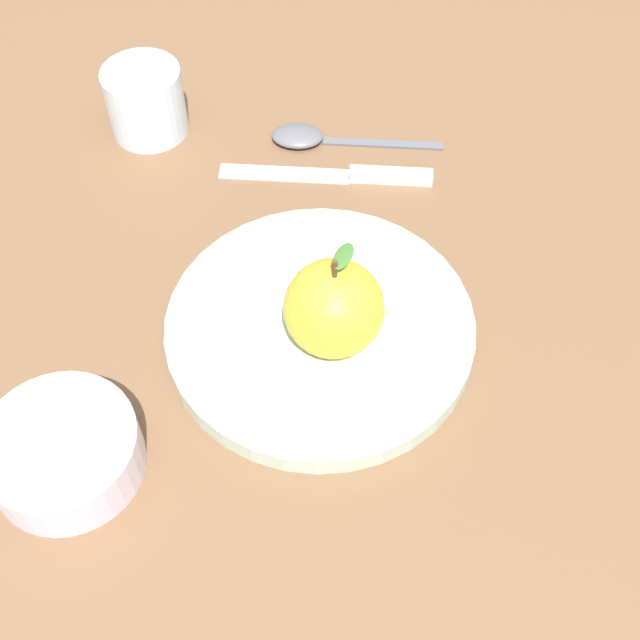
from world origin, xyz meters
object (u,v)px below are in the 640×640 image
cup (145,98)px  side_bowl (62,450)px  dinner_plate (320,327)px  spoon (315,137)px  knife (346,175)px  apple (334,308)px

cup → side_bowl: bearing=-147.3°
dinner_plate → spoon: (0.18, 0.13, -0.01)m
spoon → knife: bearing=-115.0°
dinner_plate → apple: 0.05m
dinner_plate → apple: bearing=-112.3°
spoon → apple: bearing=-141.6°
dinner_plate → knife: 0.18m
apple → knife: bearing=30.9°
spoon → cup: bearing=118.3°
dinner_plate → side_bowl: 0.21m
apple → knife: 0.20m
apple → cup: size_ratio=1.23×
apple → cup: (0.11, 0.29, -0.02)m
apple → spoon: bearing=38.4°
side_bowl → knife: bearing=0.3°
apple → side_bowl: apple is taller
cup → dinner_plate: bearing=-111.4°
apple → knife: (0.16, 0.10, -0.05)m
knife → apple: bearing=-149.1°
cup → knife: size_ratio=0.41×
dinner_plate → side_bowl: side_bowl is taller
apple → spoon: size_ratio=0.59×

